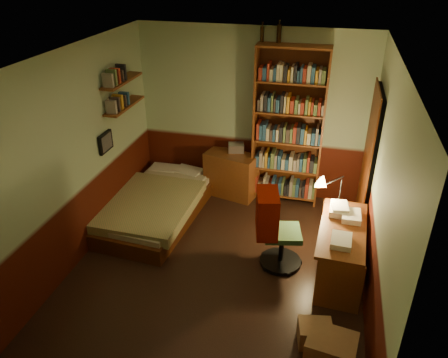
% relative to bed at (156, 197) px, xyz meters
% --- Properties ---
extents(floor, '(3.50, 4.00, 0.02)m').
position_rel_bed_xyz_m(floor, '(1.19, -0.88, -0.32)').
color(floor, black).
rests_on(floor, ground).
extents(ceiling, '(3.50, 4.00, 0.02)m').
position_rel_bed_xyz_m(ceiling, '(1.19, -0.88, 2.30)').
color(ceiling, silver).
rests_on(ceiling, wall_back).
extents(wall_back, '(3.50, 0.02, 2.60)m').
position_rel_bed_xyz_m(wall_back, '(1.19, 1.13, 0.99)').
color(wall_back, '#9DB790').
rests_on(wall_back, ground).
extents(wall_left, '(0.02, 4.00, 2.60)m').
position_rel_bed_xyz_m(wall_left, '(-0.57, -0.88, 0.99)').
color(wall_left, '#9DB790').
rests_on(wall_left, ground).
extents(wall_right, '(0.02, 4.00, 2.60)m').
position_rel_bed_xyz_m(wall_right, '(2.95, -0.88, 0.99)').
color(wall_right, '#9DB790').
rests_on(wall_right, ground).
extents(wall_front, '(3.50, 0.02, 2.60)m').
position_rel_bed_xyz_m(wall_front, '(1.19, -2.89, 0.99)').
color(wall_front, '#9DB790').
rests_on(wall_front, ground).
extents(doorway, '(0.06, 0.90, 2.00)m').
position_rel_bed_xyz_m(doorway, '(2.91, 0.42, 0.69)').
color(doorway, black).
rests_on(doorway, ground).
extents(door_trim, '(0.02, 0.98, 2.08)m').
position_rel_bed_xyz_m(door_trim, '(2.88, 0.42, 0.69)').
color(door_trim, '#421C0A').
rests_on(door_trim, ground).
extents(bed, '(1.27, 2.17, 0.62)m').
position_rel_bed_xyz_m(bed, '(0.00, 0.00, 0.00)').
color(bed, '#819255').
rests_on(bed, ground).
extents(dresser, '(0.87, 0.58, 0.71)m').
position_rel_bed_xyz_m(dresser, '(0.92, 0.89, 0.04)').
color(dresser, brown).
rests_on(dresser, ground).
extents(mini_stereo, '(0.28, 0.24, 0.13)m').
position_rel_bed_xyz_m(mini_stereo, '(0.97, 1.01, 0.46)').
color(mini_stereo, '#B2B2B7').
rests_on(mini_stereo, dresser).
extents(bookshelf, '(1.03, 0.33, 2.39)m').
position_rel_bed_xyz_m(bookshelf, '(1.76, 0.97, 0.88)').
color(bookshelf, brown).
rests_on(bookshelf, ground).
extents(bottle_left, '(0.07, 0.07, 0.21)m').
position_rel_bed_xyz_m(bottle_left, '(1.30, 1.08, 2.18)').
color(bottle_left, black).
rests_on(bottle_left, bookshelf).
extents(bottle_right, '(0.08, 0.08, 0.24)m').
position_rel_bed_xyz_m(bottle_right, '(1.53, 1.08, 2.20)').
color(bottle_right, black).
rests_on(bottle_right, bookshelf).
extents(desk, '(0.58, 1.29, 0.68)m').
position_rel_bed_xyz_m(desk, '(2.63, -0.69, 0.03)').
color(desk, brown).
rests_on(desk, ground).
extents(paper_stack, '(0.23, 0.29, 0.11)m').
position_rel_bed_xyz_m(paper_stack, '(2.58, -0.35, 0.42)').
color(paper_stack, silver).
rests_on(paper_stack, desk).
extents(desk_lamp, '(0.21, 0.21, 0.53)m').
position_rel_bed_xyz_m(desk_lamp, '(2.57, -0.15, 0.63)').
color(desk_lamp, black).
rests_on(desk_lamp, desk).
extents(office_chair, '(0.51, 0.47, 0.87)m').
position_rel_bed_xyz_m(office_chair, '(1.94, -0.66, 0.12)').
color(office_chair, '#366037').
rests_on(office_chair, ground).
extents(red_jacket, '(0.39, 0.52, 0.54)m').
position_rel_bed_xyz_m(red_jacket, '(1.86, -0.85, 0.83)').
color(red_jacket, '#8C1303').
rests_on(red_jacket, office_chair).
extents(wall_shelf_lower, '(0.20, 0.90, 0.03)m').
position_rel_bed_xyz_m(wall_shelf_lower, '(-0.45, 0.22, 1.29)').
color(wall_shelf_lower, brown).
rests_on(wall_shelf_lower, wall_left).
extents(wall_shelf_upper, '(0.20, 0.90, 0.03)m').
position_rel_bed_xyz_m(wall_shelf_upper, '(-0.45, 0.22, 1.64)').
color(wall_shelf_upper, brown).
rests_on(wall_shelf_upper, wall_left).
extents(framed_picture, '(0.04, 0.32, 0.26)m').
position_rel_bed_xyz_m(framed_picture, '(-0.53, -0.28, 0.94)').
color(framed_picture, black).
rests_on(framed_picture, wall_left).
extents(cardboard_box_a, '(0.50, 0.43, 0.34)m').
position_rel_bed_xyz_m(cardboard_box_a, '(2.59, -2.06, -0.14)').
color(cardboard_box_a, '#8E6745').
rests_on(cardboard_box_a, ground).
extents(cardboard_box_b, '(0.38, 0.33, 0.23)m').
position_rel_bed_xyz_m(cardboard_box_b, '(2.44, -1.82, -0.19)').
color(cardboard_box_b, '#8E6745').
rests_on(cardboard_box_b, ground).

